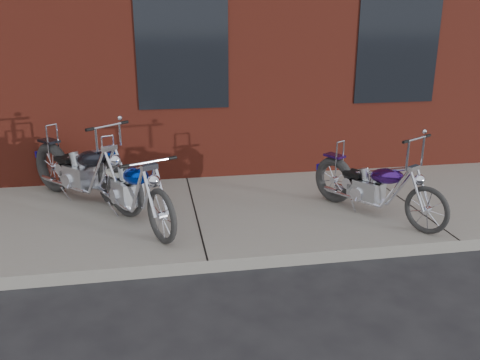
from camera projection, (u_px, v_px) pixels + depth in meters
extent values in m
plane|color=#2D2D30|center=(208.00, 273.00, 5.55)|extent=(120.00, 120.00, 0.00)
cube|color=gray|center=(195.00, 216.00, 6.93)|extent=(22.00, 3.00, 0.15)
torus|color=black|center=(342.00, 182.00, 7.06)|extent=(0.44, 0.63, 0.66)
torus|color=black|center=(437.00, 213.00, 6.03)|extent=(0.35, 0.55, 0.59)
cube|color=#A8ADB5|center=(377.00, 193.00, 6.64)|extent=(0.41, 0.45, 0.27)
ellipsoid|color=#351365|center=(396.00, 179.00, 6.37)|extent=(0.46, 0.55, 0.28)
cube|color=black|center=(363.00, 176.00, 6.76)|extent=(0.32, 0.33, 0.05)
cylinder|color=silver|center=(431.00, 192.00, 6.04)|extent=(0.17, 0.25, 0.49)
cylinder|color=silver|center=(428.00, 140.00, 5.94)|extent=(0.45, 0.28, 0.03)
cylinder|color=silver|center=(348.00, 159.00, 6.90)|extent=(0.03, 0.03, 0.44)
cylinder|color=silver|center=(369.00, 196.00, 6.89)|extent=(0.45, 0.73, 0.04)
torus|color=black|center=(113.00, 182.00, 6.96)|extent=(0.45, 0.72, 0.73)
torus|color=black|center=(168.00, 220.00, 5.74)|extent=(0.35, 0.62, 0.66)
cube|color=#A8ADB5|center=(133.00, 195.00, 6.46)|extent=(0.43, 0.49, 0.30)
ellipsoid|color=#0025AD|center=(141.00, 179.00, 6.15)|extent=(0.48, 0.62, 0.31)
cube|color=silver|center=(123.00, 175.00, 6.60)|extent=(0.34, 0.36, 0.06)
cylinder|color=silver|center=(162.00, 195.00, 5.76)|extent=(0.16, 0.28, 0.55)
cylinder|color=silver|center=(155.00, 165.00, 5.75)|extent=(0.52, 0.27, 0.03)
cylinder|color=silver|center=(113.00, 156.00, 6.78)|extent=(0.03, 0.03, 0.49)
cylinder|color=silver|center=(135.00, 198.00, 6.74)|extent=(0.44, 0.84, 0.05)
torus|color=black|center=(59.00, 169.00, 7.49)|extent=(0.62, 0.66, 0.76)
torus|color=black|center=(134.00, 194.00, 6.54)|extent=(0.51, 0.56, 0.68)
cube|color=#A8ADB5|center=(87.00, 178.00, 7.10)|extent=(0.50, 0.51, 0.32)
ellipsoid|color=black|center=(98.00, 161.00, 6.84)|extent=(0.59, 0.61, 0.32)
cube|color=black|center=(74.00, 160.00, 7.20)|extent=(0.39, 0.39, 0.06)
cylinder|color=silver|center=(125.00, 172.00, 6.53)|extent=(0.24, 0.25, 0.57)
cylinder|color=silver|center=(116.00, 127.00, 6.43)|extent=(0.45, 0.41, 0.03)
cylinder|color=silver|center=(59.00, 143.00, 7.32)|extent=(0.03, 0.03, 0.51)
cylinder|color=silver|center=(85.00, 182.00, 7.37)|extent=(0.67, 0.74, 0.05)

